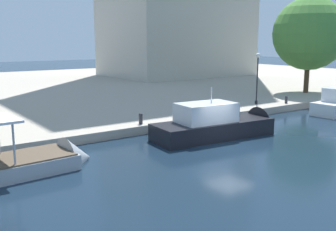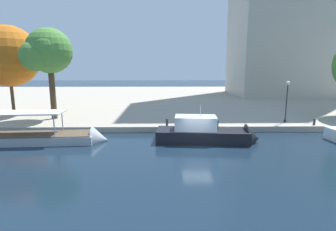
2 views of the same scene
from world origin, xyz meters
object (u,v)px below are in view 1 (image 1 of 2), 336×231
at_px(mooring_bollard_1, 141,118).
at_px(tree_0, 310,34).
at_px(motor_yacht_1, 221,126).
at_px(mooring_bollard_0, 286,99).
at_px(lamp_post, 257,71).

bearing_deg(mooring_bollard_1, tree_0, 8.78).
distance_m(motor_yacht_1, mooring_bollard_0, 12.85).
bearing_deg(lamp_post, mooring_bollard_1, -173.89).
relative_size(mooring_bollard_1, tree_0, 0.08).
height_order(mooring_bollard_0, tree_0, tree_0).
bearing_deg(motor_yacht_1, mooring_bollard_1, 138.10).
bearing_deg(mooring_bollard_0, lamp_post, 152.47).
xyz_separation_m(motor_yacht_1, mooring_bollard_0, (12.15, 4.15, 0.31)).
xyz_separation_m(motor_yacht_1, tree_0, (20.37, 7.80, 6.44)).
xyz_separation_m(mooring_bollard_0, tree_0, (8.21, 3.65, 6.13)).
bearing_deg(tree_0, mooring_bollard_0, -156.07).
height_order(motor_yacht_1, tree_0, tree_0).
height_order(lamp_post, tree_0, tree_0).
distance_m(mooring_bollard_0, tree_0, 10.88).
relative_size(motor_yacht_1, mooring_bollard_0, 13.30).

